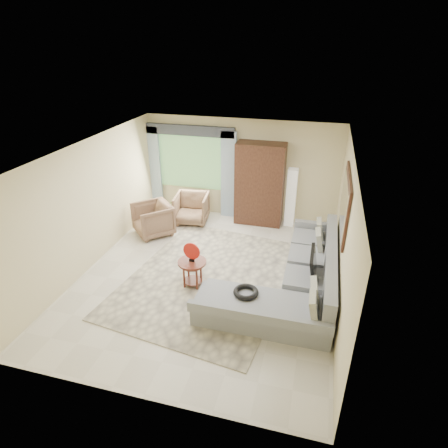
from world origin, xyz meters
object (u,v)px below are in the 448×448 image
(sectional_sofa, at_px, (296,283))
(tv_screen, at_px, (313,264))
(armchair_right, at_px, (192,208))
(floor_lamp, at_px, (291,198))
(potted_plant, at_px, (165,209))
(armchair_left, at_px, (153,219))
(armoire, at_px, (260,184))
(coffee_table, at_px, (193,273))

(sectional_sofa, height_order, tv_screen, tv_screen)
(armchair_right, bearing_deg, tv_screen, -44.49)
(tv_screen, xyz_separation_m, floor_lamp, (-0.70, 2.93, 0.03))
(armchair_right, distance_m, potted_plant, 0.74)
(armchair_left, height_order, floor_lamp, floor_lamp)
(armchair_left, distance_m, floor_lamp, 3.48)
(sectional_sofa, distance_m, armchair_right, 3.81)
(armchair_right, bearing_deg, armoire, 7.55)
(tv_screen, height_order, coffee_table, tv_screen)
(tv_screen, height_order, floor_lamp, floor_lamp)
(potted_plant, bearing_deg, tv_screen, -31.63)
(armchair_right, bearing_deg, coffee_table, -77.61)
(tv_screen, relative_size, potted_plant, 1.36)
(coffee_table, distance_m, floor_lamp, 3.54)
(armchair_right, bearing_deg, armchair_left, -135.32)
(coffee_table, distance_m, armchair_left, 2.42)
(sectional_sofa, height_order, floor_lamp, floor_lamp)
(armoire, bearing_deg, armchair_left, -150.89)
(armchair_left, xyz_separation_m, floor_lamp, (3.17, 1.38, 0.36))
(armchair_left, distance_m, armchair_right, 1.12)
(sectional_sofa, xyz_separation_m, floor_lamp, (-0.43, 2.96, 0.47))
(floor_lamp, bearing_deg, armoire, -175.71)
(potted_plant, bearing_deg, armoire, 10.63)
(coffee_table, relative_size, armchair_left, 0.64)
(coffee_table, xyz_separation_m, armchair_left, (-1.63, 1.78, 0.10))
(coffee_table, height_order, armchair_right, armchair_right)
(potted_plant, xyz_separation_m, floor_lamp, (3.22, 0.51, 0.48))
(floor_lamp, bearing_deg, armchair_left, -156.47)
(armchair_left, relative_size, floor_lamp, 0.58)
(armchair_left, bearing_deg, floor_lamp, 68.96)
(sectional_sofa, distance_m, armchair_left, 3.94)
(sectional_sofa, bearing_deg, tv_screen, 6.43)
(tv_screen, distance_m, floor_lamp, 3.01)
(tv_screen, height_order, potted_plant, tv_screen)
(sectional_sofa, distance_m, armoire, 3.24)
(armchair_right, relative_size, potted_plant, 1.54)
(coffee_table, height_order, armchair_left, armchair_left)
(potted_plant, relative_size, floor_lamp, 0.36)
(armchair_left, height_order, armchair_right, armchair_left)
(armoire, distance_m, floor_lamp, 0.86)
(tv_screen, height_order, armchair_right, tv_screen)
(tv_screen, distance_m, armoire, 3.25)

